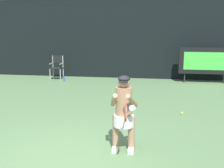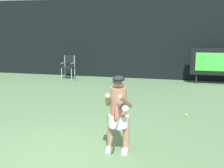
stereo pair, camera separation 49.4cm
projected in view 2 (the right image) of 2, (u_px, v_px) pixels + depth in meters
name	position (u px, v px, depth m)	size (l,w,h in m)	color
ground	(50.00, 165.00, 4.77)	(18.00, 22.00, 0.03)	#587A4F
backdrop_screen	(133.00, 39.00, 12.68)	(18.00, 0.12, 3.66)	black
scoreboard	(218.00, 62.00, 11.33)	(2.20, 0.21, 1.50)	black
umpire_chair	(69.00, 66.00, 12.68)	(0.52, 0.44, 1.08)	#B7B7BC
water_bottle	(75.00, 78.00, 12.26)	(0.07, 0.07, 0.27)	blue
tennis_player	(118.00, 111.00, 5.16)	(0.53, 0.61, 1.46)	white
tennis_racket	(117.00, 112.00, 4.46)	(0.03, 0.60, 0.31)	black
tennis_ball_loose	(186.00, 115.00, 7.39)	(0.07, 0.07, 0.07)	#CCDB3D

